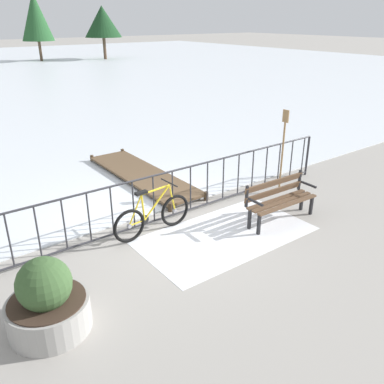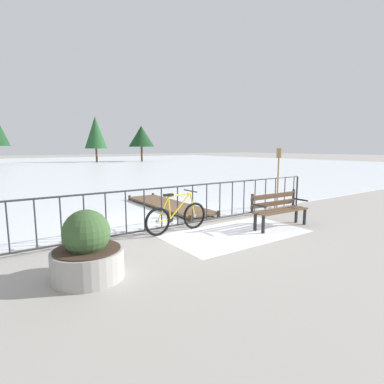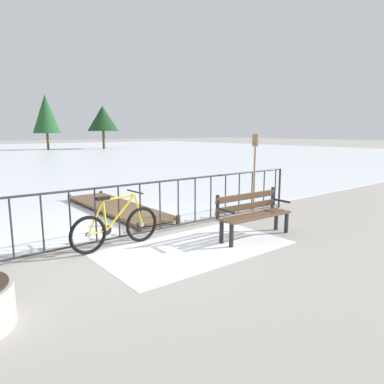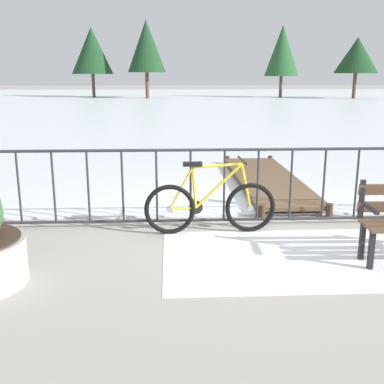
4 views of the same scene
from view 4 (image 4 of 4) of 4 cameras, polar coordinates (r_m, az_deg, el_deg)
name	(u,v)px [view 4 (image 4 of 4)]	position (r m, az deg, el deg)	size (l,w,h in m)	color
ground_plane	(240,225)	(6.50, 5.86, -4.01)	(160.00, 160.00, 0.00)	#9E9991
frozen_pond	(182,102)	(34.58, -1.25, 10.88)	(80.00, 56.00, 0.03)	silver
snow_patch	(311,257)	(5.54, 14.29, -7.65)	(3.36, 1.86, 0.01)	white
railing_fence	(241,185)	(6.35, 5.98, 0.80)	(9.06, 0.06, 1.07)	#2D2D33
bicycle_near_railing	(210,206)	(6.06, 2.22, -1.67)	(1.71, 0.52, 0.97)	black
wooden_dock	(267,179)	(8.84, 9.12, 1.59)	(1.10, 4.17, 0.20)	brown
tree_far_west	(92,51)	(42.73, -12.11, 16.47)	(3.54, 3.54, 5.88)	brown
tree_west_mid	(282,51)	(41.99, 10.94, 16.55)	(2.90, 2.90, 6.02)	brown
tree_centre	(357,55)	(41.78, 19.45, 15.42)	(3.54, 3.54, 4.91)	brown
tree_east_mid	(146,46)	(40.48, -5.58, 17.24)	(3.16, 3.16, 6.30)	brown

